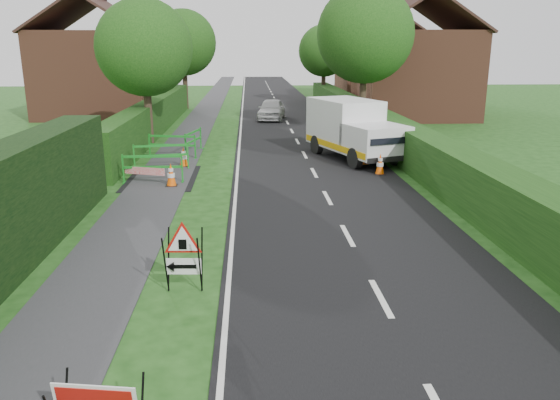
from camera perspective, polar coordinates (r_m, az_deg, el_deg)
ground at (r=9.30m, az=-3.56°, el=-13.36°), size 120.00×120.00×0.00m
road_surface at (r=43.44m, az=-0.13°, el=9.72°), size 6.00×90.00×0.02m
footpath at (r=43.48m, az=-7.48°, el=9.60°), size 2.00×90.00×0.02m
hedge_west_far at (r=30.90m, az=-12.86°, el=6.89°), size 1.00×24.00×1.80m
hedge_east at (r=25.38m, az=11.41°, el=5.13°), size 1.20×50.00×1.50m
house_west at (r=39.48m, az=-18.59°, el=12.55°), size 7.50×7.40×7.88m
house_east_a at (r=37.78m, az=13.81°, el=12.79°), size 7.50×7.40×7.88m
house_east_b at (r=51.56m, az=10.33°, el=13.64°), size 7.50×7.40×7.88m
tree_nw at (r=26.55m, az=-13.99°, el=15.17°), size 4.40×4.40×6.70m
tree_ne at (r=30.80m, az=8.88°, el=16.74°), size 5.20×5.20×7.79m
tree_fw at (r=42.40m, az=-10.06°, el=15.88°), size 4.80×4.80×7.24m
tree_fe at (r=46.57m, az=4.63°, el=15.28°), size 4.20×4.20×6.33m
triangle_sign at (r=10.41m, az=-10.29°, el=-5.35°), size 0.86×0.86×1.18m
works_van at (r=22.99m, az=7.62°, el=7.44°), size 3.64×5.62×2.40m
traffic_cone_0 at (r=20.30m, az=10.41°, el=3.71°), size 0.38×0.38×0.79m
traffic_cone_1 at (r=21.88m, az=8.87°, el=4.64°), size 0.38×0.38×0.79m
traffic_cone_2 at (r=24.12m, az=8.43°, el=5.68°), size 0.38×0.38×0.79m
traffic_cone_3 at (r=18.61m, az=-11.32°, el=2.59°), size 0.38×0.38×0.79m
traffic_cone_4 at (r=21.65m, az=-10.05°, el=4.47°), size 0.38×0.38×0.79m
ped_barrier_0 at (r=19.20m, az=-13.18°, el=3.60°), size 2.06×0.35×1.00m
ped_barrier_1 at (r=21.25m, az=-12.32°, el=4.80°), size 2.09×0.68×1.00m
ped_barrier_2 at (r=23.45m, az=-11.22°, el=5.85°), size 2.09×0.77×1.00m
ped_barrier_3 at (r=24.42m, az=-9.05°, el=6.34°), size 0.83×2.08×1.00m
redwhite_plank at (r=19.24m, az=-13.89°, el=1.65°), size 1.43×0.52×0.25m
hatchback_car at (r=35.51m, az=-0.90°, el=9.46°), size 2.10×4.08×1.33m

